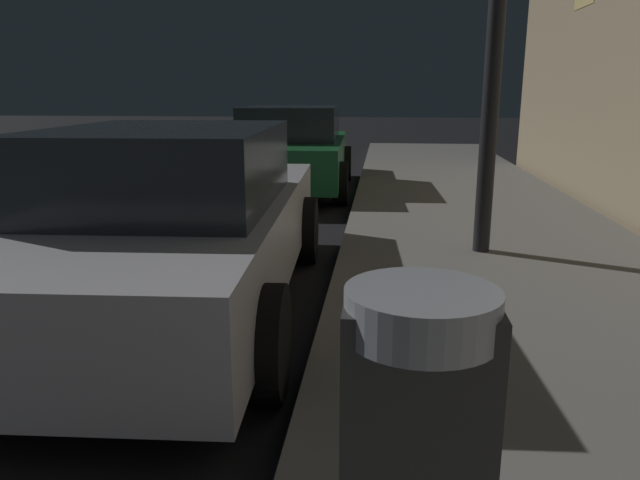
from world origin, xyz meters
name	(u,v)px	position (x,y,z in m)	size (l,w,h in m)	color
car_silver	(176,223)	(2.85, 4.07, 0.70)	(2.13, 4.49, 1.43)	#B7B7BF
car_green	(292,150)	(2.85, 9.88, 0.71)	(2.10, 4.20, 1.43)	#19592D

